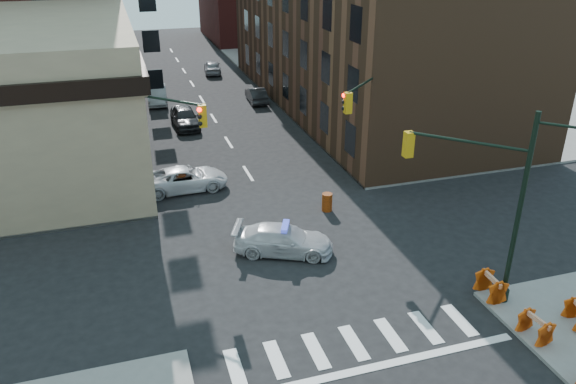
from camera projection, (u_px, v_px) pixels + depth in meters
ground at (297, 252)px, 26.71m from camera, size 140.00×140.00×0.00m
sidewalk_ne at (404, 70)px, 61.20m from camera, size 34.00×54.50×0.15m
commercial_row_ne at (362, 22)px, 46.72m from camera, size 14.00×34.00×14.00m
signal_pole_se at (491, 196)px, 21.60m from camera, size 5.40×5.27×8.00m
signal_pole_nw at (153, 142)px, 27.93m from camera, size 3.58×3.67×8.00m
signal_pole_ne at (368, 121)px, 31.07m from camera, size 3.67×3.58×8.00m
tree_ne_near at (287, 60)px, 49.76m from camera, size 3.00×3.00×4.85m
tree_ne_far at (264, 44)px, 56.68m from camera, size 3.00×3.00×4.85m
police_car at (283, 240)px, 26.40m from camera, size 5.06×3.61×1.36m
pickup at (185, 179)px, 32.91m from camera, size 5.03×2.46×1.38m
parked_car_wnear at (185, 117)px, 43.44m from camera, size 2.01×4.70×1.58m
parked_car_wfar at (157, 95)px, 49.47m from camera, size 1.89×4.73×1.53m
parked_car_wdeep at (130, 59)px, 63.73m from camera, size 2.38×4.84×1.35m
parked_car_enear at (256, 95)px, 49.84m from camera, size 1.61×4.11×1.33m
parked_car_efar at (212, 67)px, 59.92m from camera, size 2.16×4.34×1.42m
pedestrian_a at (67, 186)px, 31.03m from camera, size 0.72×0.52×1.83m
pedestrian_b at (53, 208)px, 28.44m from camera, size 1.07×0.89×1.97m
pedestrian_c at (15, 206)px, 28.74m from camera, size 1.13×0.59×1.84m
barrel_road at (327, 202)px, 30.48m from camera, size 0.68×0.68×1.00m
barrel_bank at (182, 183)px, 32.82m from camera, size 0.69×0.69×1.01m
barricade_se_a at (491, 287)px, 22.98m from camera, size 0.74×1.37×1.00m
barricade_se_c at (535, 328)px, 20.65m from camera, size 0.79×1.34×0.95m
barricade_nw_a at (145, 201)px, 30.39m from camera, size 1.26×0.72×0.91m
barricade_nw_b at (100, 212)px, 29.31m from camera, size 1.20×0.79×0.83m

